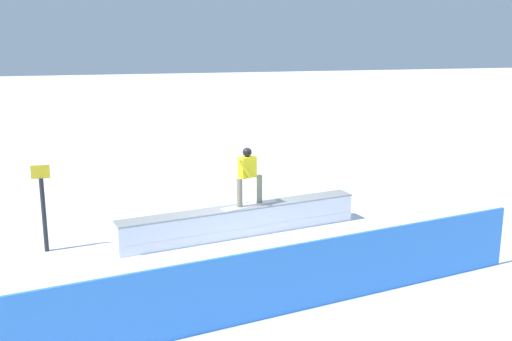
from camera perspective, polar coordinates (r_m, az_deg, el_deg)
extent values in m
plane|color=white|center=(14.47, -1.42, -6.22)|extent=(120.00, 120.00, 0.00)
cube|color=white|center=(14.36, -1.43, -4.95)|extent=(6.08, 1.68, 0.68)
cube|color=white|center=(14.42, -1.42, -5.59)|extent=(6.09, 1.70, 0.16)
cube|color=gray|center=(14.26, -1.43, -3.58)|extent=(6.09, 1.74, 0.04)
cube|color=silver|center=(14.34, -0.62, -3.36)|extent=(1.49, 0.82, 0.01)
cylinder|color=gray|center=(14.08, -1.61, -2.17)|extent=(0.18, 0.18, 0.70)
cylinder|color=gray|center=(14.41, 0.33, -1.80)|extent=(0.18, 0.18, 0.70)
cube|color=yellow|center=(14.06, -0.86, 0.34)|extent=(0.46, 0.37, 0.50)
sphere|color=black|center=(13.98, -0.86, 1.78)|extent=(0.22, 0.22, 0.22)
cylinder|color=yellow|center=(13.82, -1.08, 0.22)|extent=(0.39, 0.22, 0.51)
cylinder|color=yellow|center=(14.24, -0.91, 0.61)|extent=(0.26, 0.17, 0.55)
cube|color=#3682EB|center=(10.48, 3.99, -10.32)|extent=(9.70, 2.01, 1.26)
cylinder|color=#262628|center=(13.97, -19.82, -4.09)|extent=(0.10, 0.10, 1.69)
cube|color=yellow|center=(13.73, -20.14, -0.12)|extent=(0.40, 0.04, 0.30)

